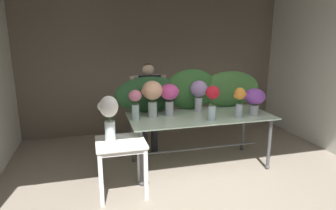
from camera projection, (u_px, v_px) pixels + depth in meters
ground_plane at (180, 163)px, 4.79m from camera, size 8.17×8.17×0.00m
wall_back at (155, 64)px, 6.19m from camera, size 5.57×0.12×2.87m
wall_right at (332, 70)px, 5.15m from camera, size 0.12×3.84×2.87m
display_table_glass at (200, 122)px, 4.54m from camera, size 2.19×1.00×0.85m
side_table_white at (121, 149)px, 3.77m from camera, size 0.63×0.59×0.72m
florist at (149, 99)px, 4.97m from camera, size 0.61×0.24×1.58m
foliage_backdrop at (191, 91)px, 4.80m from camera, size 2.48×0.26×0.67m
vase_lilac_anemones at (199, 92)px, 4.65m from camera, size 0.28×0.28×0.50m
vase_violet_hydrangea at (254, 98)px, 4.48m from camera, size 0.36×0.32×0.41m
vase_fuchsia_snapdragons at (169, 95)px, 4.41m from camera, size 0.29×0.29×0.49m
vase_crimson_dahlias at (212, 100)px, 4.15m from camera, size 0.20×0.20×0.51m
vase_peach_peonies at (152, 94)px, 4.33m from camera, size 0.32×0.31×0.55m
vase_sunset_ranunculus at (240, 100)px, 4.31m from camera, size 0.19×0.16×0.46m
vase_rosy_stock at (135, 103)px, 4.20m from camera, size 0.19×0.19×0.44m
vase_white_roses_tall at (109, 115)px, 3.63m from camera, size 0.25×0.23×0.60m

